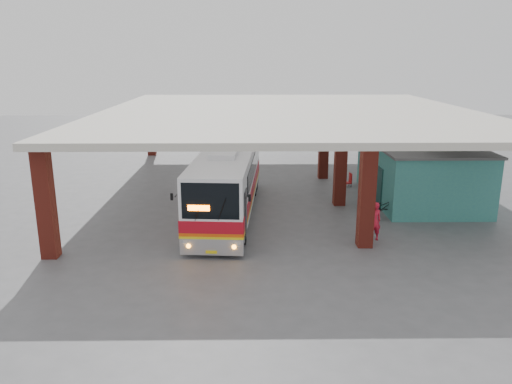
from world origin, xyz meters
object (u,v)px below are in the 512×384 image
Objects in this scene: pedestrian at (374,221)px; coach_bus at (228,181)px; red_chair at (349,180)px; motorcycle at (383,207)px.

coach_bus is at bearing -40.59° from pedestrian.
coach_bus is 7.01× the size of pedestrian.
red_chair is at bearing 41.15° from coach_bus.
coach_bus reaches higher than motorcycle.
red_chair is at bearing -18.13° from motorcycle.
coach_bus is 14.26× the size of red_chair.
motorcycle is (7.50, -0.78, -1.14)m from coach_bus.
motorcycle is 1.27× the size of pedestrian.
pedestrian reaches higher than motorcycle.
coach_bus reaches higher than pedestrian.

